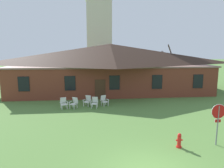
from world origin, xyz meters
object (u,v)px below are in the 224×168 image
Objects in this scene: lawn_chair_by_porch at (64,103)px; fire_hydrant at (179,141)px; lawn_chair_left_end at (88,100)px; lawn_chair_middle at (95,102)px; stop_sign at (218,117)px; lawn_chair_right_end at (104,100)px; lawn_chair_near_door at (74,103)px.

fire_hydrant is at bearing -49.05° from lawn_chair_by_porch.
lawn_chair_middle is (0.65, -0.71, 0.00)m from lawn_chair_left_end.
lawn_chair_by_porch is (-9.22, 8.07, -1.11)m from stop_sign.
lawn_chair_by_porch is at bearing 179.10° from lawn_chair_middle.
lawn_chair_right_end is (3.63, 0.55, 0.00)m from lawn_chair_by_porch.
lawn_chair_middle is at bearing -47.72° from lawn_chair_left_end.
lawn_chair_middle and lawn_chair_right_end have the same top height.
lawn_chair_middle is at bearing -0.90° from lawn_chair_by_porch.
fire_hydrant is (-2.14, -0.09, -1.23)m from stop_sign.
lawn_chair_by_porch is 3.67m from lawn_chair_right_end.
lawn_chair_left_end is 1.00× the size of lawn_chair_middle.
stop_sign is 2.90× the size of fire_hydrant.
lawn_chair_middle is at bearing -0.61° from lawn_chair_near_door.
lawn_chair_left_end is at bearing 129.20° from stop_sign.
stop_sign reaches higher than lawn_chair_right_end.
stop_sign is at bearing -50.80° from lawn_chair_left_end.
lawn_chair_by_porch is 1.00× the size of lawn_chair_middle.
lawn_chair_left_end is (1.18, 0.69, 0.00)m from lawn_chair_near_door.
lawn_chair_right_end is at bearing 8.61° from lawn_chair_by_porch.
lawn_chair_left_end is at bearing 175.50° from lawn_chair_right_end.
fire_hydrant is at bearing -177.55° from stop_sign.
lawn_chair_by_porch is at bearing 130.95° from fire_hydrant.
stop_sign is 11.33m from lawn_chair_left_end.
lawn_chair_right_end is (0.89, 0.59, 0.00)m from lawn_chair_middle.
lawn_chair_middle is at bearing 128.91° from stop_sign.
lawn_chair_near_door is (0.92, -0.02, 0.00)m from lawn_chair_by_porch.
stop_sign is at bearing -44.09° from lawn_chair_near_door.
lawn_chair_near_door is at bearing -149.48° from lawn_chair_left_end.
lawn_chair_middle is at bearing -146.24° from lawn_chair_right_end.
lawn_chair_near_door is at bearing 127.15° from fire_hydrant.
lawn_chair_near_door is 1.00× the size of lawn_chair_left_end.
lawn_chair_near_door is 1.00× the size of lawn_chair_right_end.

